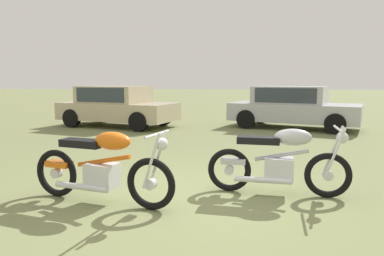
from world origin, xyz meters
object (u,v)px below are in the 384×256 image
motorcycle_orange (102,167)px  car_silver (292,105)px  car_beige (116,104)px  motorcycle_silver (279,161)px

motorcycle_orange → car_silver: (4.00, 7.96, 0.31)m
car_beige → motorcycle_silver: bearing=-40.2°
car_silver → motorcycle_silver: bearing=-79.7°
motorcycle_silver → car_beige: bearing=130.0°
motorcycle_silver → car_beige: car_beige is taller
car_beige → car_silver: same height
motorcycle_silver → car_beige: size_ratio=0.45×
car_beige → car_silver: size_ratio=0.97×
motorcycle_orange → car_silver: bearing=79.3°
motorcycle_silver → motorcycle_orange: bearing=-158.8°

